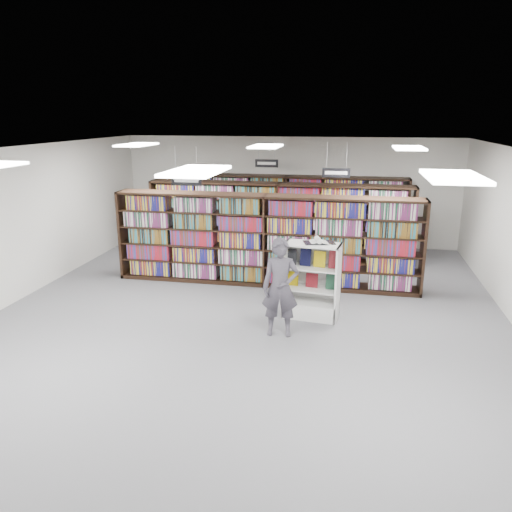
% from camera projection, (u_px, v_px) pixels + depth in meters
% --- Properties ---
extents(floor, '(12.00, 12.00, 0.00)m').
position_uv_depth(floor, '(248.00, 316.00, 9.82)').
color(floor, '#58585E').
rests_on(floor, ground).
extents(ceiling, '(10.00, 12.00, 0.10)m').
position_uv_depth(ceiling, '(247.00, 151.00, 8.94)').
color(ceiling, white).
rests_on(ceiling, wall_back).
extents(wall_back, '(10.00, 0.10, 3.20)m').
position_uv_depth(wall_back, '(288.00, 191.00, 15.04)').
color(wall_back, silver).
rests_on(wall_back, ground).
extents(wall_front, '(10.00, 0.10, 3.20)m').
position_uv_depth(wall_front, '(81.00, 425.00, 3.71)').
color(wall_front, silver).
rests_on(wall_front, ground).
extents(wall_left, '(0.10, 12.00, 3.20)m').
position_uv_depth(wall_left, '(11.00, 226.00, 10.30)').
color(wall_left, silver).
rests_on(wall_left, ground).
extents(bookshelf_row_near, '(7.00, 0.60, 2.10)m').
position_uv_depth(bookshelf_row_near, '(265.00, 240.00, 11.42)').
color(bookshelf_row_near, black).
rests_on(bookshelf_row_near, floor).
extents(bookshelf_row_mid, '(7.00, 0.60, 2.10)m').
position_uv_depth(bookshelf_row_mid, '(278.00, 222.00, 13.31)').
color(bookshelf_row_mid, black).
rests_on(bookshelf_row_mid, floor).
extents(bookshelf_row_far, '(7.00, 0.60, 2.10)m').
position_uv_depth(bookshelf_row_far, '(287.00, 211.00, 14.91)').
color(bookshelf_row_far, black).
rests_on(bookshelf_row_far, floor).
extents(aisle_sign_left, '(0.65, 0.02, 0.80)m').
position_uv_depth(aisle_sign_left, '(186.00, 179.00, 10.34)').
color(aisle_sign_left, '#B2B2B7').
rests_on(aisle_sign_left, ceiling).
extents(aisle_sign_right, '(0.65, 0.02, 0.80)m').
position_uv_depth(aisle_sign_right, '(336.00, 172.00, 11.68)').
color(aisle_sign_right, '#B2B2B7').
rests_on(aisle_sign_right, ceiling).
extents(aisle_sign_center, '(0.65, 0.02, 0.80)m').
position_uv_depth(aisle_sign_center, '(267.00, 163.00, 13.94)').
color(aisle_sign_center, '#B2B2B7').
rests_on(aisle_sign_center, ceiling).
extents(troffer_front_center, '(0.60, 1.20, 0.04)m').
position_uv_depth(troffer_front_center, '(196.00, 171.00, 6.12)').
color(troffer_front_center, white).
rests_on(troffer_front_center, ceiling).
extents(troffer_front_right, '(0.60, 1.20, 0.04)m').
position_uv_depth(troffer_front_right, '(453.00, 177.00, 5.57)').
color(troffer_front_right, white).
rests_on(troffer_front_right, ceiling).
extents(troffer_back_left, '(0.60, 1.20, 0.04)m').
position_uv_depth(troffer_back_left, '(137.00, 145.00, 11.39)').
color(troffer_back_left, white).
rests_on(troffer_back_left, ceiling).
extents(troffer_back_center, '(0.60, 1.20, 0.04)m').
position_uv_depth(troffer_back_center, '(266.00, 146.00, 10.84)').
color(troffer_back_center, white).
rests_on(troffer_back_center, ceiling).
extents(troffer_back_right, '(0.60, 1.20, 0.04)m').
position_uv_depth(troffer_back_right, '(409.00, 148.00, 10.29)').
color(troffer_back_right, white).
rests_on(troffer_back_right, ceiling).
extents(endcap_display, '(1.12, 0.66, 1.49)m').
position_uv_depth(endcap_display, '(311.00, 293.00, 9.70)').
color(endcap_display, silver).
rests_on(endcap_display, floor).
extents(open_book, '(0.64, 0.48, 0.13)m').
position_uv_depth(open_book, '(319.00, 241.00, 9.43)').
color(open_book, black).
rests_on(open_book, endcap_display).
extents(shopper, '(0.69, 0.49, 1.78)m').
position_uv_depth(shopper, '(280.00, 288.00, 8.78)').
color(shopper, '#433F48').
rests_on(shopper, floor).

